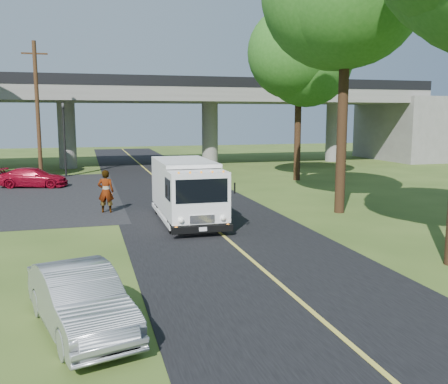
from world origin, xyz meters
name	(u,v)px	position (x,y,z in m)	size (l,w,h in m)	color
ground	(291,294)	(0.00, 0.00, 0.00)	(120.00, 120.00, 0.00)	#384E1C
road	(199,215)	(0.00, 10.00, 0.01)	(7.00, 90.00, 0.02)	black
lane_line	(199,215)	(0.00, 10.00, 0.03)	(0.12, 90.00, 0.01)	gold
overpass	(141,112)	(0.00, 32.00, 4.56)	(54.00, 10.00, 7.30)	slate
traffic_signal	(64,131)	(-6.00, 26.00, 3.20)	(0.18, 0.22, 5.20)	black
utility_pole	(38,111)	(-7.50, 24.00, 4.59)	(1.60, 0.26, 9.00)	#472D19
tree_right_far	(303,53)	(9.21, 19.84, 8.30)	(5.77, 5.67, 10.99)	#382314
step_van	(187,189)	(-0.77, 8.88, 1.35)	(2.23, 5.94, 2.49)	white
red_sedan	(33,178)	(-7.73, 21.16, 0.59)	(1.64, 4.04, 1.17)	maroon
silver_sedan	(80,299)	(-4.90, -0.74, 0.65)	(1.37, 3.93, 1.29)	#92969A
pedestrian	(106,191)	(-3.85, 11.73, 0.96)	(0.70, 0.46, 1.93)	gray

